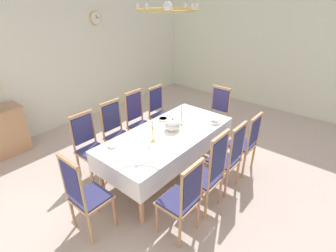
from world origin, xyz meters
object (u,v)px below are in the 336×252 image
(dining_table, at_px, (168,137))
(chair_south_b, at_px, (209,173))
(chair_south_d, at_px, (245,142))
(chair_head_west, at_px, (85,194))
(bowl_far_left, at_px, (163,119))
(bowl_near_right, at_px, (170,114))
(chandelier, at_px, (168,9))
(chair_north_a, at_px, (90,145))
(chair_north_d, at_px, (160,112))
(candlestick_east, at_px, (181,117))
(bowl_near_left, at_px, (215,123))
(soup_tureen, at_px, (173,124))
(chair_north_b, at_px, (117,132))
(chair_south_c, at_px, (228,157))
(spoon_secondary, at_px, (173,112))
(mounted_clock, at_px, (96,18))
(chair_south_a, at_px, (182,198))
(spoon_primary, at_px, (217,121))
(chair_head_east, at_px, (216,113))
(chair_north_c, at_px, (139,121))
(bowl_far_right, at_px, (113,146))

(dining_table, distance_m, chair_south_b, 0.97)
(chair_south_d, distance_m, chair_head_west, 2.58)
(dining_table, distance_m, bowl_far_left, 0.47)
(bowl_near_right, xyz_separation_m, chandelier, (-0.54, -0.40, 1.76))
(chair_south_d, bearing_deg, chair_north_a, 132.76)
(chair_north_d, relative_size, candlestick_east, 3.04)
(bowl_far_left, bearing_deg, bowl_near_left, -58.72)
(chair_north_d, bearing_deg, soup_tureen, 51.04)
(dining_table, height_order, chair_south_d, chair_south_d)
(chair_north_b, height_order, bowl_far_left, chair_north_b)
(chair_south_b, height_order, bowl_near_left, chair_south_b)
(dining_table, distance_m, chair_south_d, 1.27)
(chair_south_c, bearing_deg, chair_north_a, 120.92)
(chair_south_c, distance_m, spoon_secondary, 1.42)
(chair_north_a, bearing_deg, bowl_far_left, 153.25)
(chair_north_b, xyz_separation_m, chair_north_d, (1.14, -0.00, -0.01))
(bowl_near_right, bearing_deg, chandelier, -143.88)
(chair_north_a, xyz_separation_m, mounted_clock, (1.87, 2.07, 1.68))
(chair_south_a, xyz_separation_m, chair_head_west, (-0.71, 0.92, 0.02))
(chair_north_a, bearing_deg, chair_north_b, -179.82)
(chair_south_a, relative_size, chair_south_c, 0.97)
(chair_north_b, xyz_separation_m, bowl_near_right, (0.82, -0.53, 0.21))
(bowl_near_right, bearing_deg, chair_north_a, 159.18)
(spoon_primary, relative_size, chandelier, 0.22)
(chair_south_c, height_order, bowl_near_right, chair_south_c)
(chair_north_d, xyz_separation_m, chair_head_east, (0.68, -0.92, 0.00))
(dining_table, xyz_separation_m, chandelier, (-0.00, -0.00, 1.85))
(chair_head_east, bearing_deg, bowl_near_left, 117.34)
(dining_table, distance_m, chair_south_c, 0.97)
(chair_south_d, xyz_separation_m, chair_head_west, (-2.41, 0.92, 0.03))
(bowl_near_left, xyz_separation_m, chandelier, (-0.75, 0.41, 1.75))
(chair_head_east, bearing_deg, chair_south_c, 125.96)
(dining_table, xyz_separation_m, chair_north_c, (0.27, 0.93, -0.10))
(chair_south_b, xyz_separation_m, chair_head_east, (1.82, 0.93, -0.04))
(spoon_secondary, bearing_deg, chair_head_east, -13.23)
(chair_south_c, xyz_separation_m, chair_head_east, (1.28, 0.93, -0.01))
(chair_south_c, relative_size, spoon_primary, 6.55)
(chair_north_a, bearing_deg, spoon_secondary, 161.48)
(mounted_clock, bearing_deg, chair_head_east, -80.23)
(spoon_secondary, bearing_deg, chair_south_c, -93.77)
(chair_north_c, relative_size, chair_north_d, 1.06)
(chair_north_d, distance_m, chair_head_east, 1.15)
(bowl_far_right, xyz_separation_m, spoon_secondary, (1.48, 0.08, -0.01))
(chair_south_c, bearing_deg, chair_head_east, 35.96)
(chair_south_c, xyz_separation_m, bowl_near_right, (0.28, 1.32, 0.20))
(chair_head_west, relative_size, spoon_secondary, 6.56)
(chair_north_b, bearing_deg, chair_south_d, 121.71)
(chair_north_d, height_order, bowl_near_right, chair_north_d)
(dining_table, xyz_separation_m, bowl_far_left, (0.29, 0.35, 0.10))
(chair_south_b, height_order, soup_tureen, chair_south_b)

